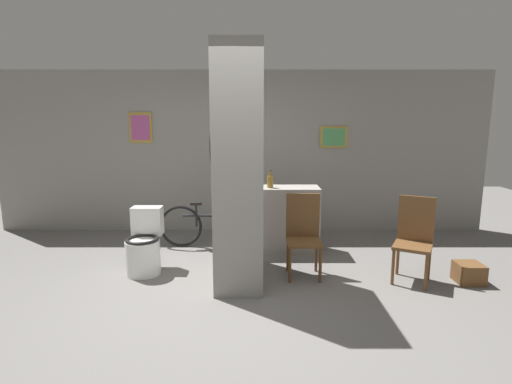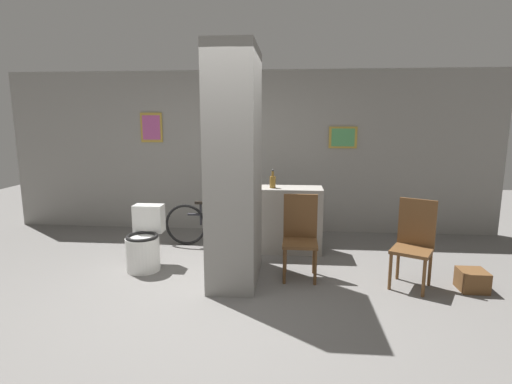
% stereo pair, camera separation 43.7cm
% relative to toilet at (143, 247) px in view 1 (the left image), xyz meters
% --- Properties ---
extents(ground_plane, '(14.00, 14.00, 0.00)m').
position_rel_toilet_xyz_m(ground_plane, '(1.10, -0.74, -0.32)').
color(ground_plane, slate).
extents(wall_back, '(8.00, 0.09, 2.60)m').
position_rel_toilet_xyz_m(wall_back, '(1.10, 1.89, 0.98)').
color(wall_back, gray).
rests_on(wall_back, ground_plane).
extents(pillar_center, '(0.55, 1.11, 2.60)m').
position_rel_toilet_xyz_m(pillar_center, '(1.17, -0.19, 0.98)').
color(pillar_center, gray).
rests_on(pillar_center, ground_plane).
extents(counter_shelf, '(1.16, 0.44, 0.91)m').
position_rel_toilet_xyz_m(counter_shelf, '(1.65, 0.83, 0.13)').
color(counter_shelf, gray).
rests_on(counter_shelf, ground_plane).
extents(toilet, '(0.41, 0.57, 0.77)m').
position_rel_toilet_xyz_m(toilet, '(0.00, 0.00, 0.00)').
color(toilet, white).
rests_on(toilet, ground_plane).
extents(chair_near_pillar, '(0.40, 0.40, 0.97)m').
position_rel_toilet_xyz_m(chair_near_pillar, '(1.91, -0.07, 0.20)').
color(chair_near_pillar, brown).
rests_on(chair_near_pillar, ground_plane).
extents(chair_by_doorway, '(0.54, 0.54, 0.97)m').
position_rel_toilet_xyz_m(chair_by_doorway, '(3.15, -0.24, 0.20)').
color(chair_by_doorway, brown).
rests_on(chair_by_doorway, ground_plane).
extents(bicycle, '(1.52, 0.42, 0.66)m').
position_rel_toilet_xyz_m(bicycle, '(0.72, 0.97, 0.00)').
color(bicycle, black).
rests_on(bicycle, ground_plane).
extents(bottle_tall, '(0.08, 0.08, 0.26)m').
position_rel_toilet_xyz_m(bottle_tall, '(1.55, 0.79, 0.68)').
color(bottle_tall, olive).
rests_on(bottle_tall, counter_shelf).
extents(floor_crate, '(0.28, 0.28, 0.23)m').
position_rel_toilet_xyz_m(floor_crate, '(3.77, -0.32, -0.21)').
color(floor_crate, brown).
rests_on(floor_crate, ground_plane).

